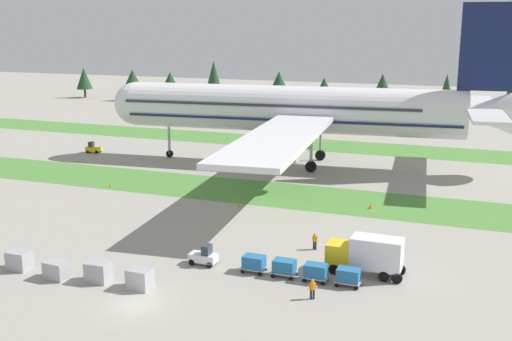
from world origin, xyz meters
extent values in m
plane|color=gray|center=(0.00, 0.00, 0.00)|extent=(400.00, 400.00, 0.00)
cube|color=#4C8438|center=(0.00, 35.73, 0.00)|extent=(320.00, 12.00, 0.01)
cube|color=#4C8438|center=(0.00, 71.74, 0.00)|extent=(320.00, 12.00, 0.01)
cylinder|color=white|center=(-4.16, 53.73, 9.00)|extent=(54.11, 12.47, 7.35)
sphere|color=white|center=(-30.86, 51.16, 9.00)|extent=(7.20, 7.20, 7.20)
cone|color=white|center=(25.15, 56.57, 9.55)|extent=(9.79, 7.83, 6.98)
cube|color=#141E4C|center=(-4.16, 53.73, 7.71)|extent=(52.82, 12.49, 0.36)
cube|color=#283342|center=(-7.41, 53.42, 9.92)|extent=(47.61, 11.92, 0.44)
cube|color=white|center=(1.18, 32.48, 8.27)|extent=(11.93, 36.64, 0.66)
cylinder|color=#A3A3A8|center=(-0.61, 37.73, 5.85)|extent=(5.60, 4.53, 4.04)
cube|color=white|center=(-2.98, 75.62, 8.27)|extent=(11.93, 36.64, 0.66)
cylinder|color=#A3A3A8|center=(-3.73, 70.12, 5.85)|extent=(5.60, 4.53, 4.04)
cube|color=white|center=(25.34, 47.80, 10.10)|extent=(6.00, 13.48, 0.46)
cube|color=white|center=(23.66, 65.21, 10.10)|extent=(6.00, 13.48, 0.46)
cube|color=#141E4C|center=(24.50, 56.50, 18.92)|extent=(7.70, 1.53, 12.49)
cylinder|color=#A3A3A8|center=(-25.00, 51.72, 4.25)|extent=(0.44, 0.44, 7.30)
cylinder|color=black|center=(-25.00, 51.72, 0.60)|extent=(1.23, 0.53, 1.20)
cylinder|color=#A3A3A8|center=(0.52, 49.76, 4.37)|extent=(0.44, 0.44, 7.05)
cylinder|color=black|center=(0.52, 49.76, 0.85)|extent=(1.75, 0.76, 1.70)
cylinder|color=#A3A3A8|center=(-0.33, 58.53, 4.37)|extent=(0.44, 0.44, 7.05)
cylinder|color=black|center=(-0.33, 58.53, 0.85)|extent=(1.75, 0.76, 1.70)
cube|color=silver|center=(1.36, 9.77, 0.69)|extent=(2.60, 1.31, 0.77)
cube|color=#283342|center=(1.75, 9.77, 1.52)|extent=(0.70, 1.09, 0.90)
cylinder|color=black|center=(0.45, 9.21, 0.30)|extent=(0.60, 0.20, 0.60)
cylinder|color=black|center=(0.45, 10.31, 0.30)|extent=(0.60, 0.20, 0.60)
cylinder|color=black|center=(2.27, 9.22, 0.30)|extent=(0.60, 0.20, 0.60)
cylinder|color=black|center=(2.27, 10.32, 0.30)|extent=(0.60, 0.20, 0.60)
cube|color=#A3A3A8|center=(6.46, 9.78, 0.40)|extent=(2.20, 1.51, 0.10)
cube|color=#23669E|center=(6.46, 9.78, 1.00)|extent=(1.94, 1.33, 1.10)
cylinder|color=black|center=(5.63, 9.09, 0.20)|extent=(0.40, 0.12, 0.40)
cylinder|color=black|center=(5.62, 10.47, 0.20)|extent=(0.40, 0.12, 0.40)
cylinder|color=black|center=(7.30, 9.09, 0.20)|extent=(0.40, 0.12, 0.40)
cylinder|color=black|center=(7.30, 10.47, 0.20)|extent=(0.40, 0.12, 0.40)
cube|color=#A3A3A8|center=(9.36, 9.79, 0.40)|extent=(2.20, 1.51, 0.10)
cube|color=#23669E|center=(9.36, 9.79, 1.00)|extent=(1.94, 1.33, 1.10)
cylinder|color=black|center=(8.53, 9.10, 0.20)|extent=(0.40, 0.12, 0.40)
cylinder|color=black|center=(8.52, 10.48, 0.20)|extent=(0.40, 0.12, 0.40)
cylinder|color=black|center=(10.20, 9.10, 0.20)|extent=(0.40, 0.12, 0.40)
cylinder|color=black|center=(10.20, 10.48, 0.20)|extent=(0.40, 0.12, 0.40)
cube|color=#A3A3A8|center=(12.26, 9.80, 0.40)|extent=(2.20, 1.51, 0.10)
cube|color=#23669E|center=(12.26, 9.80, 1.00)|extent=(1.94, 1.33, 1.10)
cylinder|color=black|center=(11.43, 9.10, 0.20)|extent=(0.40, 0.12, 0.40)
cylinder|color=black|center=(11.42, 10.48, 0.20)|extent=(0.40, 0.12, 0.40)
cylinder|color=black|center=(13.10, 9.11, 0.20)|extent=(0.40, 0.12, 0.40)
cylinder|color=black|center=(13.10, 10.49, 0.20)|extent=(0.40, 0.12, 0.40)
cube|color=#A3A3A8|center=(15.16, 9.80, 0.40)|extent=(2.20, 1.51, 0.10)
cube|color=#23669E|center=(15.16, 9.80, 1.00)|extent=(1.94, 1.33, 1.10)
cylinder|color=black|center=(14.33, 9.11, 0.20)|extent=(0.40, 0.12, 0.40)
cylinder|color=black|center=(14.32, 10.49, 0.20)|extent=(0.40, 0.12, 0.40)
cylinder|color=black|center=(16.00, 9.12, 0.20)|extent=(0.40, 0.12, 0.40)
cylinder|color=black|center=(16.00, 10.50, 0.20)|extent=(0.40, 0.12, 0.40)
cube|color=yellow|center=(13.66, 12.84, 1.58)|extent=(2.22, 2.32, 2.20)
cube|color=#283342|center=(12.60, 12.85, 2.02)|extent=(0.10, 2.07, 0.97)
cube|color=silver|center=(17.01, 12.81, 2.18)|extent=(4.52, 2.34, 2.80)
cylinder|color=black|center=(13.43, 11.84, 0.48)|extent=(0.96, 0.31, 0.96)
cylinder|color=black|center=(13.45, 13.84, 0.48)|extent=(0.96, 0.31, 0.96)
cylinder|color=black|center=(17.90, 11.80, 0.48)|extent=(0.96, 0.31, 0.96)
cylinder|color=black|center=(17.92, 13.80, 0.48)|extent=(0.96, 0.31, 0.96)
cylinder|color=black|center=(19.02, 11.79, 0.48)|extent=(0.96, 0.31, 0.96)
cylinder|color=black|center=(19.04, 13.79, 0.48)|extent=(0.96, 0.31, 0.96)
cube|color=yellow|center=(-39.40, 50.33, 0.69)|extent=(2.71, 1.54, 0.77)
cube|color=#283342|center=(-39.79, 50.29, 1.52)|extent=(0.80, 1.15, 0.90)
cylinder|color=black|center=(-38.55, 50.97, 0.30)|extent=(0.62, 0.26, 0.60)
cylinder|color=black|center=(-38.44, 49.87, 0.30)|extent=(0.62, 0.26, 0.60)
cylinder|color=black|center=(-40.36, 50.79, 0.30)|extent=(0.62, 0.26, 0.60)
cylinder|color=black|center=(-40.25, 49.70, 0.30)|extent=(0.62, 0.26, 0.60)
cylinder|color=black|center=(9.99, 17.38, 0.42)|extent=(0.18, 0.18, 0.85)
cylinder|color=black|center=(10.20, 17.32, 0.42)|extent=(0.18, 0.18, 0.85)
cylinder|color=orange|center=(10.09, 17.35, 1.16)|extent=(0.36, 0.36, 0.62)
sphere|color=tan|center=(10.09, 17.35, 1.62)|extent=(0.24, 0.24, 0.24)
cylinder|color=orange|center=(9.87, 17.41, 1.13)|extent=(0.10, 0.10, 0.58)
cylinder|color=orange|center=(10.32, 17.28, 1.13)|extent=(0.10, 0.10, 0.58)
cylinder|color=black|center=(12.89, 6.08, 0.42)|extent=(0.18, 0.18, 0.85)
cylinder|color=black|center=(13.10, 6.16, 0.42)|extent=(0.18, 0.18, 0.85)
cylinder|color=orange|center=(12.99, 6.12, 1.16)|extent=(0.36, 0.36, 0.62)
sphere|color=tan|center=(12.99, 6.12, 1.62)|extent=(0.24, 0.24, 0.24)
cylinder|color=orange|center=(12.78, 6.04, 1.13)|extent=(0.10, 0.10, 0.58)
cylinder|color=orange|center=(13.21, 6.20, 1.13)|extent=(0.10, 0.10, 0.58)
cube|color=#A3A3A8|center=(-13.98, 2.75, 0.87)|extent=(2.02, 1.63, 1.74)
cube|color=#A3A3A8|center=(-9.37, 2.22, 0.80)|extent=(2.09, 1.72, 1.59)
cube|color=#A3A3A8|center=(-1.34, 2.95, 0.88)|extent=(2.04, 1.65, 1.76)
cube|color=#A3A3A8|center=(-5.54, 2.95, 0.90)|extent=(2.10, 1.72, 1.79)
cone|color=orange|center=(12.72, 33.56, 0.33)|extent=(0.44, 0.44, 0.66)
cone|color=orange|center=(-2.59, 28.42, 0.26)|extent=(0.44, 0.44, 0.52)
cone|color=orange|center=(-23.14, 31.20, 0.25)|extent=(0.44, 0.44, 0.50)
cylinder|color=#4C3823|center=(-92.81, 121.83, 1.36)|extent=(0.70, 0.70, 2.72)
cone|color=#1E4223|center=(-92.81, 121.83, 5.97)|extent=(4.95, 4.95, 6.50)
cylinder|color=#4C3823|center=(-74.74, 120.73, 1.83)|extent=(0.70, 0.70, 3.66)
cone|color=#1E4223|center=(-74.74, 120.73, 6.44)|extent=(5.60, 5.60, 5.56)
cylinder|color=#4C3823|center=(-62.54, 121.55, 1.73)|extent=(0.70, 0.70, 3.46)
cone|color=#1E4223|center=(-62.54, 121.55, 6.09)|extent=(5.44, 5.44, 5.26)
cylinder|color=#4C3823|center=(-47.56, 119.47, 1.98)|extent=(0.70, 0.70, 3.96)
cone|color=#1E4223|center=(-47.56, 119.47, 8.17)|extent=(4.67, 4.67, 8.42)
cylinder|color=#4C3823|center=(-29.01, 121.77, 1.63)|extent=(0.70, 0.70, 3.26)
cone|color=#1E4223|center=(-29.01, 121.77, 6.49)|extent=(6.16, 6.16, 6.46)
cylinder|color=#4C3823|center=(-15.58, 119.09, 1.44)|extent=(0.70, 0.70, 2.87)
cone|color=#1E4223|center=(-15.58, 119.09, 5.75)|extent=(5.72, 5.72, 5.75)
cylinder|color=#4C3823|center=(-0.74, 121.36, 1.87)|extent=(0.70, 0.70, 3.75)
cone|color=#1E4223|center=(-0.74, 121.36, 6.81)|extent=(5.27, 5.27, 6.13)
cylinder|color=#4C3823|center=(15.07, 121.93, 1.39)|extent=(0.70, 0.70, 2.78)
cone|color=#1E4223|center=(15.07, 121.93, 6.52)|extent=(3.90, 3.90, 7.48)
cylinder|color=#4C3823|center=(30.47, 120.35, 1.27)|extent=(0.70, 0.70, 2.55)
camera|label=1|loc=(25.29, -39.41, 21.90)|focal=43.31mm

